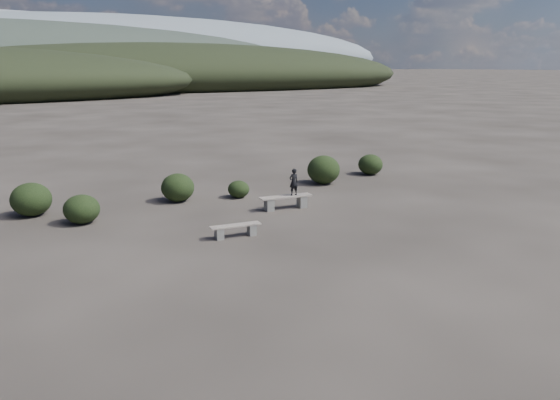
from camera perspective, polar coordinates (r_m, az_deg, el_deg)
ground at (r=14.88m, az=7.62°, el=-6.82°), size 1200.00×1200.00×0.00m
bench_left at (r=17.10m, az=-4.66°, el=-3.10°), size 1.64×0.51×0.40m
bench_right at (r=20.37m, az=0.60°, el=-0.10°), size 2.04×0.67×0.50m
seated_person at (r=20.34m, az=1.44°, el=1.90°), size 0.37×0.25×1.01m
shrub_a at (r=19.66m, az=-20.02°, el=-0.90°), size 1.21×1.21×0.99m
shrub_b at (r=21.84m, az=-10.64°, el=1.29°), size 1.30×1.30×1.11m
shrub_c at (r=22.19m, az=-4.35°, el=1.14°), size 0.87×0.87×0.70m
shrub_d at (r=24.77m, az=4.58°, el=3.18°), size 1.47×1.47×1.29m
shrub_e at (r=27.20m, az=9.43°, el=3.69°), size 1.20×1.20×1.00m
shrub_f at (r=21.32m, az=-24.57°, el=0.06°), size 1.41×1.41×1.19m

